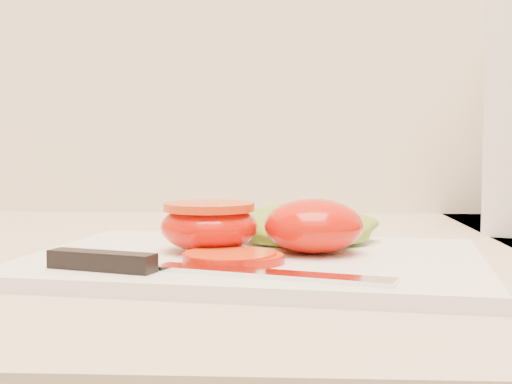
{
  "coord_description": "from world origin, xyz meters",
  "views": [
    {
      "loc": [
        -0.02,
        1.08,
        1.02
      ],
      "look_at": [
        -0.05,
        1.6,
        0.99
      ],
      "focal_mm": 50.0,
      "sensor_mm": 36.0,
      "label": 1
    }
  ],
  "objects": [
    {
      "name": "cutting_board",
      "position": [
        -0.05,
        1.59,
        0.94
      ],
      "size": [
        0.35,
        0.28,
        0.01
      ],
      "primitive_type": "cube",
      "rotation": [
        0.0,
        0.0,
        -0.15
      ],
      "color": "white",
      "rests_on": "counter"
    },
    {
      "name": "tomato_half_dome",
      "position": [
        -0.0,
        1.6,
        0.96
      ],
      "size": [
        0.07,
        0.07,
        0.04
      ],
      "primitive_type": "ellipsoid",
      "color": "red",
      "rests_on": "cutting_board"
    },
    {
      "name": "tomato_half_cut",
      "position": [
        -0.08,
        1.6,
        0.96
      ],
      "size": [
        0.07,
        0.07,
        0.04
      ],
      "color": "red",
      "rests_on": "cutting_board"
    },
    {
      "name": "tomato_slice_0",
      "position": [
        -0.06,
        1.56,
        0.94
      ],
      "size": [
        0.06,
        0.06,
        0.01
      ],
      "primitive_type": "cylinder",
      "color": "#D9460D",
      "rests_on": "cutting_board"
    },
    {
      "name": "tomato_slice_1",
      "position": [
        -0.05,
        1.56,
        0.94
      ],
      "size": [
        0.05,
        0.05,
        0.01
      ],
      "primitive_type": "cylinder",
      "color": "#D9460D",
      "rests_on": "cutting_board"
    },
    {
      "name": "lettuce_leaf_0",
      "position": [
        -0.01,
        1.66,
        0.95
      ],
      "size": [
        0.12,
        0.09,
        0.03
      ],
      "primitive_type": "ellipsoid",
      "rotation": [
        0.0,
        0.0,
        -0.02
      ],
      "color": "#80AF2E",
      "rests_on": "cutting_board"
    },
    {
      "name": "knife",
      "position": [
        -0.1,
        1.52,
        0.94
      ],
      "size": [
        0.22,
        0.07,
        0.01
      ],
      "rotation": [
        0.0,
        0.0,
        -0.32
      ],
      "color": "silver",
      "rests_on": "cutting_board"
    }
  ]
}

